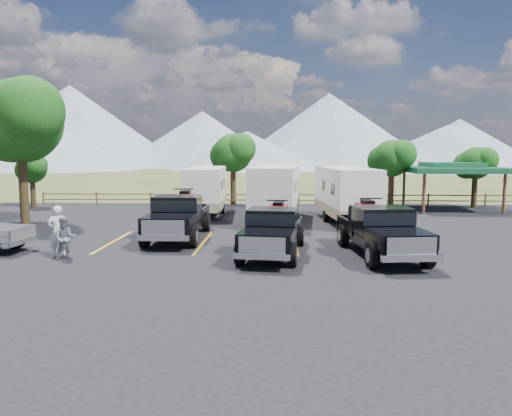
{
  "coord_description": "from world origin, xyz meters",
  "views": [
    {
      "loc": [
        1.19,
        -17.34,
        4.05
      ],
      "look_at": [
        0.31,
        3.72,
        1.6
      ],
      "focal_mm": 35.0,
      "sensor_mm": 36.0,
      "label": 1
    }
  ],
  "objects_px": {
    "trailer_center": "(276,193)",
    "trailer_right": "(346,194)",
    "tree_big_nw": "(19,121)",
    "trailer_left": "(206,190)",
    "rig_center": "(273,229)",
    "rig_right": "(380,229)",
    "person_a": "(58,231)",
    "pavilion": "(451,169)",
    "person_b": "(65,238)",
    "rig_left": "(179,215)"
  },
  "relations": [
    {
      "from": "trailer_center",
      "to": "trailer_right",
      "type": "height_order",
      "value": "trailer_center"
    },
    {
      "from": "tree_big_nw",
      "to": "trailer_left",
      "type": "bearing_deg",
      "value": 26.06
    },
    {
      "from": "rig_center",
      "to": "rig_right",
      "type": "xyz_separation_m",
      "value": [
        4.08,
        -0.04,
        0.05
      ]
    },
    {
      "from": "rig_right",
      "to": "person_a",
      "type": "distance_m",
      "value": 12.28
    },
    {
      "from": "trailer_center",
      "to": "trailer_right",
      "type": "xyz_separation_m",
      "value": [
        3.88,
        -0.2,
        -0.04
      ]
    },
    {
      "from": "tree_big_nw",
      "to": "pavilion",
      "type": "relative_size",
      "value": 1.26
    },
    {
      "from": "person_b",
      "to": "trailer_center",
      "type": "bearing_deg",
      "value": 34.64
    },
    {
      "from": "person_b",
      "to": "trailer_left",
      "type": "bearing_deg",
      "value": 57.66
    },
    {
      "from": "pavilion",
      "to": "rig_center",
      "type": "distance_m",
      "value": 19.49
    },
    {
      "from": "tree_big_nw",
      "to": "rig_center",
      "type": "xyz_separation_m",
      "value": [
        13.61,
        -7.33,
        -4.59
      ]
    },
    {
      "from": "pavilion",
      "to": "person_b",
      "type": "height_order",
      "value": "pavilion"
    },
    {
      "from": "rig_left",
      "to": "person_a",
      "type": "relative_size",
      "value": 3.4
    },
    {
      "from": "tree_big_nw",
      "to": "trailer_center",
      "type": "relative_size",
      "value": 0.87
    },
    {
      "from": "trailer_right",
      "to": "pavilion",
      "type": "bearing_deg",
      "value": 34.23
    },
    {
      "from": "person_a",
      "to": "trailer_center",
      "type": "bearing_deg",
      "value": -166.64
    },
    {
      "from": "tree_big_nw",
      "to": "rig_right",
      "type": "bearing_deg",
      "value": -22.63
    },
    {
      "from": "pavilion",
      "to": "rig_left",
      "type": "relative_size",
      "value": 0.94
    },
    {
      "from": "rig_left",
      "to": "trailer_center",
      "type": "relative_size",
      "value": 0.73
    },
    {
      "from": "tree_big_nw",
      "to": "rig_right",
      "type": "distance_m",
      "value": 19.71
    },
    {
      "from": "rig_right",
      "to": "rig_left",
      "type": "bearing_deg",
      "value": 151.62
    },
    {
      "from": "pavilion",
      "to": "rig_right",
      "type": "bearing_deg",
      "value": -117.08
    },
    {
      "from": "rig_left",
      "to": "trailer_center",
      "type": "height_order",
      "value": "trailer_center"
    },
    {
      "from": "rig_center",
      "to": "trailer_center",
      "type": "bearing_deg",
      "value": 96.27
    },
    {
      "from": "rig_left",
      "to": "person_b",
      "type": "height_order",
      "value": "rig_left"
    },
    {
      "from": "trailer_left",
      "to": "person_a",
      "type": "relative_size",
      "value": 4.36
    },
    {
      "from": "trailer_left",
      "to": "person_b",
      "type": "height_order",
      "value": "trailer_left"
    },
    {
      "from": "trailer_right",
      "to": "tree_big_nw",
      "type": "bearing_deg",
      "value": 178.6
    },
    {
      "from": "rig_right",
      "to": "trailer_right",
      "type": "distance_m",
      "value": 8.71
    },
    {
      "from": "rig_right",
      "to": "person_a",
      "type": "relative_size",
      "value": 3.35
    },
    {
      "from": "trailer_right",
      "to": "rig_center",
      "type": "bearing_deg",
      "value": -120.29
    },
    {
      "from": "rig_left",
      "to": "pavilion",
      "type": "bearing_deg",
      "value": 35.87
    },
    {
      "from": "rig_right",
      "to": "rig_center",
      "type": "bearing_deg",
      "value": 172.75
    },
    {
      "from": "trailer_center",
      "to": "person_b",
      "type": "bearing_deg",
      "value": -121.99
    },
    {
      "from": "rig_center",
      "to": "person_b",
      "type": "distance_m",
      "value": 7.75
    },
    {
      "from": "rig_left",
      "to": "trailer_right",
      "type": "height_order",
      "value": "trailer_right"
    },
    {
      "from": "rig_left",
      "to": "trailer_center",
      "type": "xyz_separation_m",
      "value": [
        4.42,
        5.53,
        0.58
      ]
    },
    {
      "from": "trailer_left",
      "to": "tree_big_nw",
      "type": "bearing_deg",
      "value": -156.83
    },
    {
      "from": "rig_center",
      "to": "tree_big_nw",
      "type": "bearing_deg",
      "value": 158.48
    },
    {
      "from": "pavilion",
      "to": "trailer_center",
      "type": "distance_m",
      "value": 13.55
    },
    {
      "from": "tree_big_nw",
      "to": "person_a",
      "type": "height_order",
      "value": "tree_big_nw"
    },
    {
      "from": "pavilion",
      "to": "person_b",
      "type": "relative_size",
      "value": 3.9
    },
    {
      "from": "rig_left",
      "to": "rig_center",
      "type": "xyz_separation_m",
      "value": [
        4.34,
        -3.32,
        -0.09
      ]
    },
    {
      "from": "trailer_left",
      "to": "trailer_center",
      "type": "xyz_separation_m",
      "value": [
        4.38,
        -3.04,
        0.1
      ]
    },
    {
      "from": "trailer_right",
      "to": "person_a",
      "type": "bearing_deg",
      "value": -148.02
    },
    {
      "from": "tree_big_nw",
      "to": "trailer_right",
      "type": "bearing_deg",
      "value": 4.27
    },
    {
      "from": "trailer_left",
      "to": "person_a",
      "type": "height_order",
      "value": "trailer_left"
    },
    {
      "from": "person_b",
      "to": "trailer_right",
      "type": "bearing_deg",
      "value": 22.5
    },
    {
      "from": "trailer_left",
      "to": "trailer_center",
      "type": "distance_m",
      "value": 5.33
    },
    {
      "from": "rig_right",
      "to": "trailer_center",
      "type": "xyz_separation_m",
      "value": [
        -4.0,
        8.89,
        0.62
      ]
    },
    {
      "from": "rig_right",
      "to": "pavilion",
      "type": "bearing_deg",
      "value": 56.29
    }
  ]
}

